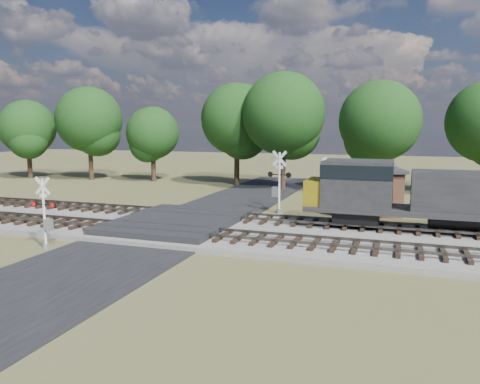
% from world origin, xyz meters
% --- Properties ---
extents(ground, '(160.00, 160.00, 0.00)m').
position_xyz_m(ground, '(0.00, 0.00, 0.00)').
color(ground, brown).
rests_on(ground, ground).
extents(ballast_bed, '(140.00, 10.00, 0.30)m').
position_xyz_m(ballast_bed, '(10.00, 0.50, 0.15)').
color(ballast_bed, gray).
rests_on(ballast_bed, ground).
extents(road, '(7.00, 60.00, 0.08)m').
position_xyz_m(road, '(0.00, 0.00, 0.04)').
color(road, black).
rests_on(road, ground).
extents(crossing_panel, '(7.00, 9.00, 0.62)m').
position_xyz_m(crossing_panel, '(0.00, 0.50, 0.32)').
color(crossing_panel, '#262628').
rests_on(crossing_panel, ground).
extents(track_near, '(140.00, 2.60, 0.33)m').
position_xyz_m(track_near, '(3.12, -2.00, 0.41)').
color(track_near, black).
rests_on(track_near, ballast_bed).
extents(track_far, '(140.00, 2.60, 0.33)m').
position_xyz_m(track_far, '(3.12, 3.00, 0.41)').
color(track_far, black).
rests_on(track_far, ballast_bed).
extents(crossing_signal_near, '(1.50, 0.33, 3.72)m').
position_xyz_m(crossing_signal_near, '(-4.13, -6.11, 1.55)').
color(crossing_signal_near, silver).
rests_on(crossing_signal_near, ground).
extents(crossing_signal_far, '(1.82, 0.45, 4.53)m').
position_xyz_m(crossing_signal_far, '(4.59, 7.48, 1.89)').
color(crossing_signal_far, silver).
rests_on(crossing_signal_far, ground).
extents(equipment_shed, '(5.75, 5.75, 3.26)m').
position_xyz_m(equipment_shed, '(10.61, 9.85, 1.65)').
color(equipment_shed, '#4C2B20').
rests_on(equipment_shed, ground).
extents(treeline, '(80.95, 10.14, 11.51)m').
position_xyz_m(treeline, '(7.10, 20.08, 6.77)').
color(treeline, black).
rests_on(treeline, ground).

